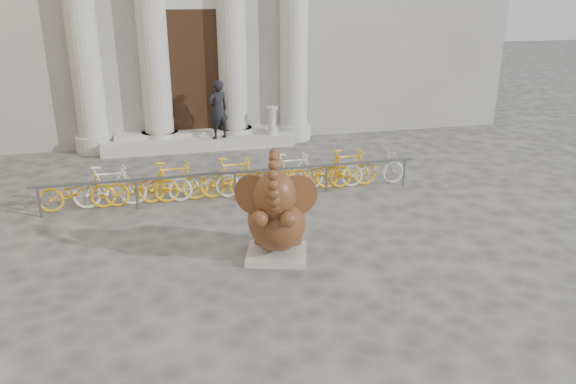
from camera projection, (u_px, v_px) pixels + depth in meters
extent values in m
plane|color=#474442|center=(256.00, 294.00, 9.38)|extent=(80.00, 80.00, 0.00)
cube|color=black|center=(194.00, 73.00, 17.62)|extent=(2.40, 0.16, 4.00)
cylinder|color=#A8A59E|center=(80.00, 17.00, 16.20)|extent=(0.90, 0.90, 8.00)
cylinder|color=#A8A59E|center=(151.00, 17.00, 16.66)|extent=(0.90, 0.90, 8.00)
cylinder|color=#A8A59E|center=(231.00, 16.00, 17.21)|extent=(0.90, 0.90, 8.00)
cylinder|color=#A8A59E|center=(294.00, 15.00, 17.66)|extent=(0.90, 0.90, 8.00)
cube|color=#A8A59E|center=(200.00, 142.00, 17.88)|extent=(6.00, 1.20, 0.36)
cube|color=#A8A59E|center=(277.00, 254.00, 10.65)|extent=(1.36, 1.28, 0.11)
ellipsoid|color=black|center=(277.00, 230.00, 10.75)|extent=(1.15, 1.12, 0.72)
ellipsoid|color=black|center=(277.00, 219.00, 10.43)|extent=(1.41, 1.59, 1.16)
cylinder|color=black|center=(263.00, 235.00, 10.96)|extent=(0.42, 0.42, 0.29)
cylinder|color=black|center=(293.00, 236.00, 10.94)|extent=(0.42, 0.42, 0.29)
cylinder|color=black|center=(261.00, 217.00, 9.94)|extent=(0.45, 0.72, 0.45)
cylinder|color=black|center=(289.00, 218.00, 9.92)|extent=(0.45, 0.72, 0.45)
ellipsoid|color=black|center=(275.00, 195.00, 9.84)|extent=(0.93, 0.90, 0.89)
cylinder|color=black|center=(254.00, 195.00, 9.99)|extent=(0.66, 0.48, 0.76)
cylinder|color=black|center=(297.00, 195.00, 9.96)|extent=(0.76, 0.08, 0.76)
cone|color=beige|center=(266.00, 209.00, 9.69)|extent=(0.08, 0.26, 0.12)
cone|color=beige|center=(282.00, 210.00, 9.68)|extent=(0.20, 0.26, 0.12)
cube|color=slate|center=(235.00, 172.00, 13.28)|extent=(9.15, 0.06, 0.06)
cylinder|color=slate|center=(39.00, 202.00, 12.40)|extent=(0.06, 0.06, 0.70)
cylinder|color=slate|center=(137.00, 194.00, 12.88)|extent=(0.06, 0.06, 0.70)
cylinder|color=slate|center=(235.00, 186.00, 13.40)|extent=(0.06, 0.06, 0.70)
cylinder|color=slate|center=(327.00, 179.00, 13.92)|extent=(0.06, 0.06, 0.70)
cylinder|color=slate|center=(404.00, 172.00, 14.40)|extent=(0.06, 0.06, 0.70)
imported|color=yellow|center=(76.00, 189.00, 12.75)|extent=(1.70, 0.50, 1.00)
imported|color=silver|center=(109.00, 187.00, 12.92)|extent=(1.66, 0.47, 1.00)
imported|color=yellow|center=(141.00, 184.00, 13.08)|extent=(1.70, 0.50, 1.00)
imported|color=yellow|center=(173.00, 182.00, 13.25)|extent=(1.66, 0.47, 1.00)
imported|color=silver|center=(204.00, 179.00, 13.41)|extent=(1.70, 0.50, 1.00)
imported|color=yellow|center=(233.00, 177.00, 13.58)|extent=(1.66, 0.47, 1.00)
imported|color=yellow|center=(263.00, 175.00, 13.74)|extent=(1.70, 0.50, 1.00)
imported|color=silver|center=(291.00, 172.00, 13.91)|extent=(1.66, 0.47, 1.00)
imported|color=yellow|center=(319.00, 170.00, 14.07)|extent=(1.70, 0.50, 1.00)
imported|color=yellow|center=(346.00, 168.00, 14.24)|extent=(1.66, 0.47, 1.00)
imported|color=silver|center=(373.00, 166.00, 14.40)|extent=(1.70, 0.50, 1.00)
imported|color=black|center=(218.00, 109.00, 17.32)|extent=(0.78, 0.66, 1.82)
cylinder|color=#A8A59E|center=(272.00, 133.00, 18.05)|extent=(0.37, 0.37, 0.11)
cylinder|color=#A8A59E|center=(272.00, 122.00, 17.93)|extent=(0.26, 0.26, 0.83)
cylinder|color=#A8A59E|center=(272.00, 108.00, 17.78)|extent=(0.37, 0.37, 0.09)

